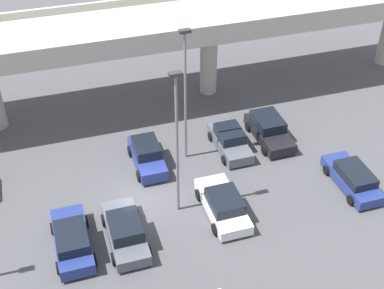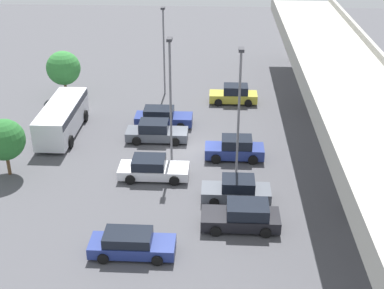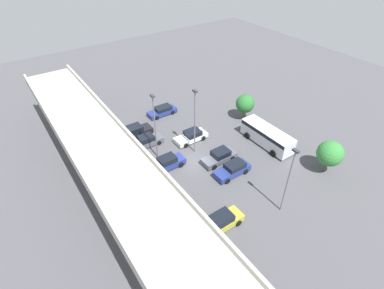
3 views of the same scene
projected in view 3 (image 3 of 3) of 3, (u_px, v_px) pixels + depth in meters
The scene contains 16 objects.
ground_plane at pixel (195, 162), 38.88m from camera, with size 102.13×102.13×0.00m, color #4C4C51.
highway_overpass at pixel (108, 159), 30.46m from camera, with size 48.96×6.53×7.08m.
parked_car_0 at pixel (223, 221), 30.42m from camera, with size 2.02×4.36×1.69m.
parked_car_1 at pixel (233, 169), 36.72m from camera, with size 2.07×4.75×1.55m.
parked_car_2 at pixel (220, 156), 38.68m from camera, with size 2.11×4.82×1.61m.
parked_car_3 at pixel (168, 163), 37.65m from camera, with size 1.97×4.31×1.68m.
parked_car_4 at pixel (191, 136), 42.35m from camera, with size 2.20×4.81×1.50m.
parked_car_5 at pixel (147, 141), 41.44m from camera, with size 2.03×4.42×1.55m.
parked_car_6 at pixel (135, 131), 43.24m from camera, with size 2.20×4.63×1.61m.
parked_car_7 at pixel (162, 111), 47.97m from camera, with size 2.03×4.70×1.39m.
shuttle_bus at pixel (267, 135), 41.12m from camera, with size 8.00×2.72×2.51m.
lamp_post_near_aisle at pixel (289, 177), 29.68m from camera, with size 0.70×0.35×8.27m.
lamp_post_mid_lot at pixel (155, 123), 36.64m from camera, with size 0.70×0.35×9.13m.
lamp_post_by_overpass at pixel (195, 118), 37.49m from camera, with size 0.70×0.35×9.19m.
tree_front_left at pixel (330, 154), 35.88m from camera, with size 3.16×3.16×4.39m.
tree_front_far_right at pixel (245, 104), 45.75m from camera, with size 2.85×2.85×4.10m.
Camera 3 is at (-24.04, 17.19, 25.37)m, focal length 28.00 mm.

